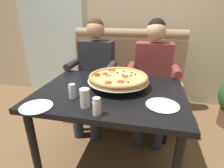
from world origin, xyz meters
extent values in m
plane|color=brown|center=(0.00, 0.00, 0.00)|extent=(16.00, 16.00, 0.00)
cube|color=beige|center=(0.00, 1.47, 1.40)|extent=(6.00, 0.12, 2.80)
cube|color=white|center=(-1.30, 1.40, 1.40)|extent=(1.10, 0.02, 2.80)
cube|color=#937556|center=(0.00, 0.77, 0.23)|extent=(1.50, 0.60, 0.46)
cube|color=#937556|center=(0.00, 1.16, 0.69)|extent=(1.50, 0.18, 0.65)
cylinder|color=#937556|center=(0.00, 1.16, 1.06)|extent=(1.50, 0.14, 0.14)
cube|color=black|center=(0.00, 0.00, 0.72)|extent=(1.17, 0.86, 0.04)
cylinder|color=black|center=(-0.51, -0.36, 0.35)|extent=(0.06, 0.06, 0.70)
cylinder|color=black|center=(-0.51, 0.36, 0.35)|extent=(0.06, 0.06, 0.70)
cylinder|color=black|center=(0.51, 0.36, 0.35)|extent=(0.06, 0.06, 0.70)
cube|color=#2D3342|center=(-0.34, 0.52, 0.54)|extent=(0.34, 0.40, 0.15)
cylinder|color=#2D3342|center=(-0.44, 0.27, 0.23)|extent=(0.11, 0.11, 0.46)
cylinder|color=#2D3342|center=(-0.24, 0.27, 0.23)|extent=(0.11, 0.11, 0.46)
cube|color=#2D2D33|center=(-0.34, 0.74, 0.74)|extent=(0.40, 0.22, 0.56)
cylinder|color=#2D2D33|center=(-0.57, 0.52, 0.78)|extent=(0.08, 0.28, 0.08)
cylinder|color=#2D2D33|center=(-0.11, 0.52, 0.78)|extent=(0.08, 0.28, 0.08)
sphere|color=tan|center=(-0.34, 0.72, 1.15)|extent=(0.21, 0.21, 0.21)
sphere|color=#472D19|center=(-0.34, 0.73, 1.18)|extent=(0.19, 0.19, 0.19)
cube|color=#2D3342|center=(0.34, 0.52, 0.54)|extent=(0.34, 0.40, 0.15)
cylinder|color=#2D3342|center=(0.24, 0.27, 0.23)|extent=(0.11, 0.11, 0.46)
cylinder|color=#2D3342|center=(0.44, 0.27, 0.23)|extent=(0.11, 0.11, 0.46)
cube|color=brown|center=(0.34, 0.74, 0.74)|extent=(0.40, 0.22, 0.56)
cylinder|color=brown|center=(0.11, 0.52, 0.78)|extent=(0.08, 0.28, 0.08)
cylinder|color=brown|center=(0.57, 0.52, 0.78)|extent=(0.08, 0.28, 0.08)
sphere|color=#DBB28E|center=(0.34, 0.72, 1.15)|extent=(0.21, 0.21, 0.21)
sphere|color=black|center=(0.34, 0.73, 1.18)|extent=(0.19, 0.19, 0.19)
cylinder|color=silver|center=(0.05, -0.04, 0.77)|extent=(0.01, 0.01, 0.06)
cylinder|color=silver|center=(-0.07, 0.16, 0.77)|extent=(0.01, 0.01, 0.06)
cylinder|color=silver|center=(0.17, 0.16, 0.77)|extent=(0.01, 0.01, 0.06)
torus|color=silver|center=(0.05, 0.09, 0.79)|extent=(0.28, 0.28, 0.01)
cylinder|color=silver|center=(0.05, 0.09, 0.80)|extent=(0.51, 0.51, 0.00)
cylinder|color=tan|center=(0.05, 0.09, 0.81)|extent=(0.49, 0.49, 0.02)
torus|color=tan|center=(0.05, 0.09, 0.83)|extent=(0.49, 0.49, 0.03)
cylinder|color=#EFCC6B|center=(0.05, 0.09, 0.82)|extent=(0.43, 0.43, 0.01)
cylinder|color=red|center=(-0.03, 0.24, 0.83)|extent=(0.05, 0.05, 0.01)
cylinder|color=red|center=(0.11, 0.10, 0.83)|extent=(0.06, 0.06, 0.01)
cylinder|color=red|center=(-0.13, 0.07, 0.83)|extent=(0.05, 0.05, 0.01)
cylinder|color=red|center=(0.00, -0.06, 0.83)|extent=(0.05, 0.05, 0.01)
cylinder|color=red|center=(-0.08, 0.13, 0.83)|extent=(0.05, 0.05, 0.01)
cylinder|color=red|center=(-0.04, 0.09, 0.83)|extent=(0.04, 0.04, 0.01)
cylinder|color=red|center=(0.09, -0.02, 0.83)|extent=(0.06, 0.06, 0.01)
cylinder|color=red|center=(-0.13, 0.10, 0.83)|extent=(0.05, 0.05, 0.01)
sphere|color=black|center=(-0.06, 0.22, 0.84)|extent=(0.01, 0.01, 0.01)
sphere|color=black|center=(0.15, 0.12, 0.84)|extent=(0.01, 0.01, 0.01)
sphere|color=black|center=(0.08, 0.12, 0.84)|extent=(0.01, 0.01, 0.01)
sphere|color=black|center=(0.18, 0.16, 0.84)|extent=(0.01, 0.01, 0.01)
sphere|color=black|center=(0.07, 0.23, 0.84)|extent=(0.01, 0.01, 0.01)
sphere|color=black|center=(0.02, 0.18, 0.84)|extent=(0.01, 0.01, 0.01)
sphere|color=black|center=(0.15, 0.21, 0.84)|extent=(0.01, 0.01, 0.01)
sphere|color=black|center=(0.15, -0.03, 0.84)|extent=(0.01, 0.01, 0.01)
cone|color=#CCC675|center=(-0.02, 0.17, 0.84)|extent=(0.04, 0.04, 0.02)
cone|color=#CCC675|center=(0.13, 0.18, 0.84)|extent=(0.04, 0.04, 0.02)
cone|color=#CCC675|center=(-0.03, 0.09, 0.84)|extent=(0.04, 0.04, 0.02)
cone|color=#CCC675|center=(0.19, 0.21, 0.84)|extent=(0.04, 0.04, 0.02)
cylinder|color=white|center=(-0.24, -0.19, 0.78)|extent=(0.05, 0.05, 0.09)
cylinder|color=silver|center=(-0.24, -0.19, 0.76)|extent=(0.05, 0.05, 0.05)
cylinder|color=silver|center=(-0.24, -0.19, 0.84)|extent=(0.05, 0.05, 0.02)
cylinder|color=white|center=(0.00, -0.37, 0.79)|extent=(0.05, 0.05, 0.09)
cylinder|color=#4C6633|center=(0.00, -0.37, 0.76)|extent=(0.05, 0.05, 0.05)
cylinder|color=silver|center=(0.00, -0.37, 0.84)|extent=(0.05, 0.05, 0.02)
cylinder|color=white|center=(0.40, -0.17, 0.74)|extent=(0.16, 0.16, 0.01)
cone|color=white|center=(0.40, -0.17, 0.75)|extent=(0.23, 0.23, 0.01)
cylinder|color=white|center=(-0.42, -0.37, 0.74)|extent=(0.15, 0.15, 0.01)
cone|color=white|center=(-0.42, -0.37, 0.75)|extent=(0.22, 0.22, 0.01)
cylinder|color=silver|center=(-0.10, -0.29, 0.80)|extent=(0.07, 0.07, 0.13)
cylinder|color=#4C2814|center=(-0.10, -0.29, 0.78)|extent=(0.06, 0.06, 0.08)
cylinder|color=black|center=(-1.28, 2.08, 0.22)|extent=(0.02, 0.02, 0.44)
cylinder|color=black|center=(-1.03, 1.99, 0.22)|extent=(0.02, 0.02, 0.44)
cylinder|color=black|center=(-1.18, 2.32, 0.22)|extent=(0.02, 0.02, 0.44)
cylinder|color=black|center=(-0.94, 2.23, 0.22)|extent=(0.02, 0.02, 0.44)
cylinder|color=black|center=(-1.11, 2.15, 0.45)|extent=(0.40, 0.40, 0.02)
cube|color=black|center=(-1.05, 2.30, 0.65)|extent=(0.31, 0.14, 0.42)
camera|label=1|loc=(0.29, -1.26, 1.32)|focal=28.00mm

